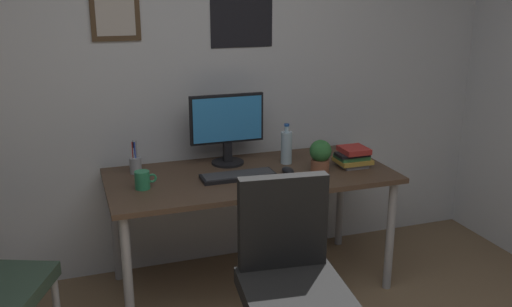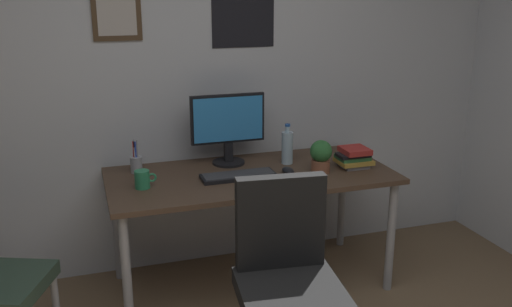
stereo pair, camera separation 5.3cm
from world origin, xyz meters
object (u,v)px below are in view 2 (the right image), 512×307
(potted_plant, at_px, (321,155))
(computer_mouse, at_px, (288,171))
(coffee_mug_near, at_px, (143,179))
(pen_cup, at_px, (136,164))
(monitor, at_px, (228,126))
(keyboard, at_px, (238,176))
(book_stack_left, at_px, (354,157))
(water_bottle, at_px, (287,147))
(office_chair, at_px, (286,272))

(potted_plant, bearing_deg, computer_mouse, 169.39)
(coffee_mug_near, bearing_deg, pen_cup, 90.53)
(computer_mouse, distance_m, pen_cup, 0.90)
(monitor, relative_size, keyboard, 1.07)
(keyboard, bearing_deg, coffee_mug_near, -179.79)
(keyboard, height_order, book_stack_left, book_stack_left)
(computer_mouse, xyz_separation_m, pen_cup, (-0.85, 0.29, 0.04))
(coffee_mug_near, xyz_separation_m, book_stack_left, (1.27, -0.02, 0.01))
(keyboard, distance_m, water_bottle, 0.41)
(coffee_mug_near, distance_m, book_stack_left, 1.27)
(water_bottle, height_order, coffee_mug_near, water_bottle)
(potted_plant, relative_size, book_stack_left, 0.93)
(computer_mouse, relative_size, coffee_mug_near, 0.92)
(keyboard, bearing_deg, pen_cup, 152.97)
(monitor, height_order, keyboard, monitor)
(keyboard, distance_m, coffee_mug_near, 0.54)
(keyboard, xyz_separation_m, water_bottle, (0.37, 0.17, 0.09))
(office_chair, distance_m, coffee_mug_near, 0.98)
(coffee_mug_near, height_order, potted_plant, potted_plant)
(coffee_mug_near, bearing_deg, potted_plant, -2.80)
(computer_mouse, height_order, coffee_mug_near, coffee_mug_near)
(office_chair, height_order, monitor, monitor)
(monitor, distance_m, water_bottle, 0.39)
(computer_mouse, xyz_separation_m, book_stack_left, (0.42, -0.01, 0.04))
(office_chair, distance_m, computer_mouse, 0.85)
(coffee_mug_near, relative_size, book_stack_left, 0.57)
(office_chair, xyz_separation_m, pen_cup, (-0.54, 1.06, 0.25))
(office_chair, bearing_deg, potted_plant, 56.15)
(water_bottle, bearing_deg, office_chair, -110.99)
(pen_cup, bearing_deg, potted_plant, -17.71)
(keyboard, relative_size, coffee_mug_near, 3.58)
(potted_plant, xyz_separation_m, pen_cup, (-1.04, 0.33, -0.05))
(keyboard, bearing_deg, monitor, 86.26)
(monitor, relative_size, potted_plant, 2.36)
(pen_cup, bearing_deg, book_stack_left, -13.43)
(monitor, height_order, water_bottle, monitor)
(keyboard, height_order, potted_plant, potted_plant)
(coffee_mug_near, bearing_deg, computer_mouse, -1.01)
(computer_mouse, bearing_deg, office_chair, -111.40)
(water_bottle, bearing_deg, computer_mouse, -109.25)
(book_stack_left, bearing_deg, office_chair, -133.54)
(pen_cup, bearing_deg, keyboard, -27.03)
(office_chair, height_order, book_stack_left, office_chair)
(water_bottle, distance_m, potted_plant, 0.26)
(potted_plant, bearing_deg, keyboard, 173.89)
(office_chair, height_order, computer_mouse, office_chair)
(monitor, distance_m, book_stack_left, 0.79)
(water_bottle, height_order, potted_plant, water_bottle)
(monitor, height_order, potted_plant, monitor)
(office_chair, relative_size, book_stack_left, 4.51)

